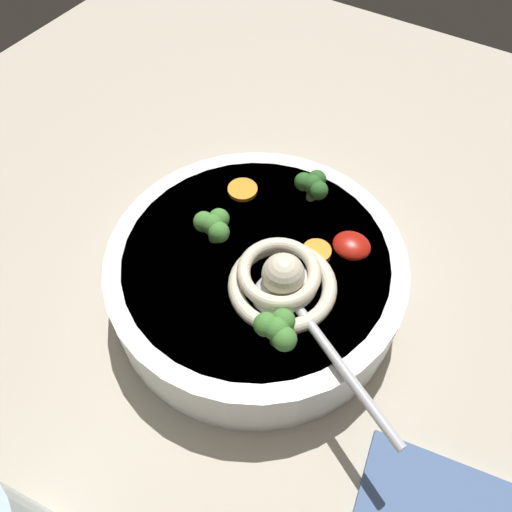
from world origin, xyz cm
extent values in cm
cube|color=#BCB29E|center=(0.00, 0.00, 1.41)|extent=(107.99, 107.99, 2.82)
cylinder|color=white|center=(-0.86, 2.10, 5.98)|extent=(27.39, 27.39, 6.33)
cylinder|color=#B27A33|center=(-0.86, 2.10, 6.24)|extent=(24.11, 24.11, 5.83)
torus|color=beige|center=(-4.63, 3.95, 9.79)|extent=(9.27, 9.27, 1.28)
torus|color=beige|center=(-4.03, 3.55, 10.81)|extent=(9.93, 9.93, 1.15)
sphere|color=beige|center=(-4.63, 3.95, 11.45)|extent=(3.59, 3.59, 3.59)
ellipsoid|color=#B7B7BC|center=(-5.10, 4.34, 9.95)|extent=(6.69, 7.36, 1.60)
cylinder|color=#B7B7BC|center=(-11.73, 7.84, 9.95)|extent=(13.64, 7.72, 0.80)
ellipsoid|color=#B2190F|center=(-7.83, -2.87, 9.93)|extent=(3.45, 3.11, 1.55)
cylinder|color=#7A9E60|center=(-1.72, -6.72, 9.65)|extent=(0.94, 0.94, 1.00)
sphere|color=#2D6628|center=(-1.72, -6.72, 11.07)|extent=(1.84, 1.84, 1.84)
sphere|color=#2D6628|center=(-0.80, -6.72, 10.90)|extent=(1.84, 1.84, 1.84)
sphere|color=#2D6628|center=(-2.56, -6.39, 10.99)|extent=(1.84, 1.84, 1.84)
sphere|color=#2D6628|center=(-1.72, -7.64, 10.94)|extent=(1.84, 1.84, 1.84)
cylinder|color=#7A9E60|center=(-6.67, 8.49, 9.68)|extent=(1.00, 1.00, 1.07)
sphere|color=#478938|center=(-6.67, 8.49, 11.20)|extent=(1.96, 1.96, 1.96)
sphere|color=#478938|center=(-5.69, 8.49, 11.02)|extent=(1.96, 1.96, 1.96)
sphere|color=#478938|center=(-7.56, 8.84, 11.11)|extent=(1.96, 1.96, 1.96)
sphere|color=#478938|center=(-6.67, 7.51, 11.06)|extent=(1.96, 1.96, 1.96)
cylinder|color=#7A9E60|center=(3.43, 2.47, 9.68)|extent=(0.99, 0.99, 1.06)
sphere|color=#478938|center=(3.43, 2.47, 11.18)|extent=(1.94, 1.94, 1.94)
sphere|color=#478938|center=(4.40, 2.47, 11.00)|extent=(1.94, 1.94, 1.94)
sphere|color=#478938|center=(2.55, 2.82, 11.09)|extent=(1.94, 1.94, 1.94)
sphere|color=#478938|center=(3.43, 1.50, 11.04)|extent=(1.94, 1.94, 1.94)
cylinder|color=orange|center=(4.47, -4.01, 9.35)|extent=(2.95, 2.95, 0.41)
cylinder|color=orange|center=(-5.39, -0.89, 9.51)|extent=(2.60, 2.60, 0.71)
camera|label=1|loc=(-14.96, 24.97, 45.68)|focal=35.47mm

